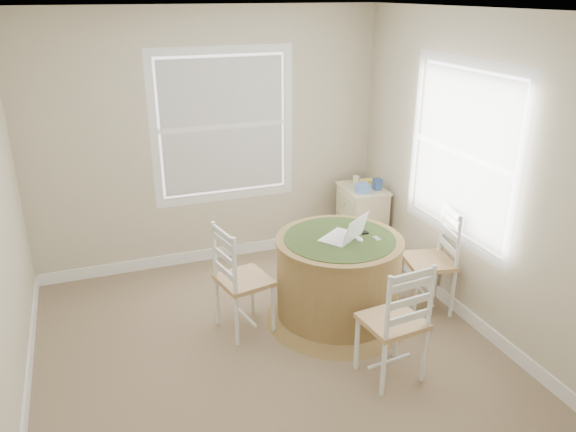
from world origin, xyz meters
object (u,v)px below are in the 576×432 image
round_table (338,276)px  laptop (344,235)px  chair_left (244,279)px  corner_chest (361,220)px  chair_near (393,321)px  chair_right (429,261)px

round_table → laptop: 0.39m
chair_left → corner_chest: chair_left is taller
chair_left → laptop: laptop is taller
chair_near → laptop: size_ratio=2.12×
round_table → chair_near: chair_near is taller
chair_near → chair_right: 1.09m
chair_left → corner_chest: 1.94m
chair_near → laptop: laptop is taller
round_table → chair_left: (-0.81, 0.12, 0.05)m
chair_right → chair_left: bearing=-86.5°
chair_near → laptop: (-0.00, 0.84, 0.33)m
corner_chest → chair_right: bearing=-86.7°
chair_right → laptop: laptop is taller
round_table → chair_left: 0.82m
chair_near → corner_chest: (0.79, 2.02, -0.10)m
chair_left → corner_chest: size_ratio=1.26×
round_table → chair_right: (0.83, -0.12, 0.05)m
round_table → corner_chest: size_ratio=1.68×
corner_chest → chair_near: bearing=-108.5°
chair_left → chair_near: 1.30m
chair_left → laptop: (0.84, -0.14, 0.33)m
laptop → corner_chest: size_ratio=0.59×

